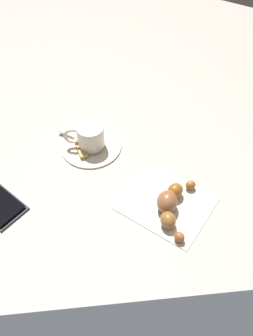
% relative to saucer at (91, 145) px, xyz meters
% --- Properties ---
extents(ground_plane, '(1.80, 1.80, 0.00)m').
position_rel_saucer_xyz_m(ground_plane, '(-0.13, 0.03, -0.00)').
color(ground_plane, '#ADA499').
extents(saucer, '(0.14, 0.14, 0.01)m').
position_rel_saucer_xyz_m(saucer, '(0.00, 0.00, 0.00)').
color(saucer, beige).
rests_on(saucer, ground).
extents(espresso_cup, '(0.09, 0.07, 0.06)m').
position_rel_saucer_xyz_m(espresso_cup, '(-0.00, 0.00, 0.03)').
color(espresso_cup, beige).
rests_on(espresso_cup, saucer).
extents(teaspoon, '(0.12, 0.02, 0.01)m').
position_rel_saucer_xyz_m(teaspoon, '(0.01, 0.00, 0.01)').
color(teaspoon, silver).
rests_on(teaspoon, saucer).
extents(sugar_packet, '(0.06, 0.06, 0.01)m').
position_rel_saucer_xyz_m(sugar_packet, '(0.01, 0.02, 0.01)').
color(sugar_packet, tan).
rests_on(sugar_packet, saucer).
extents(napkin, '(0.19, 0.16, 0.00)m').
position_rel_saucer_xyz_m(napkin, '(-0.23, 0.06, -0.00)').
color(napkin, silver).
rests_on(napkin, ground).
extents(croissant, '(0.09, 0.15, 0.05)m').
position_rel_saucer_xyz_m(croissant, '(-0.24, 0.07, 0.02)').
color(croissant, '#985E27').
rests_on(croissant, napkin).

